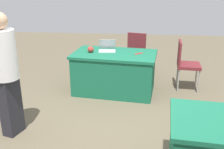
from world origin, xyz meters
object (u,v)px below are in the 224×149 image
(person_attendee_standing, at_px, (6,70))
(table_foreground, at_px, (114,72))
(scissors_red, at_px, (139,54))
(laptop_silver, at_px, (107,49))
(yarn_ball, at_px, (91,49))
(chair_aisle, at_px, (138,50))
(chair_tucked_left, at_px, (185,62))

(person_attendee_standing, bearing_deg, table_foreground, 158.06)
(person_attendee_standing, height_order, scissors_red, person_attendee_standing)
(laptop_silver, bearing_deg, yarn_ball, 20.16)
(person_attendee_standing, bearing_deg, chair_aisle, 164.79)
(table_foreground, bearing_deg, chair_aisle, -110.74)
(table_foreground, height_order, person_attendee_standing, person_attendee_standing)
(person_attendee_standing, distance_m, yarn_ball, 1.85)
(table_foreground, relative_size, laptop_silver, 4.91)
(chair_tucked_left, bearing_deg, scissors_red, -68.08)
(table_foreground, height_order, laptop_silver, laptop_silver)
(table_foreground, bearing_deg, yarn_ball, -0.68)
(table_foreground, relative_size, scissors_red, 9.18)
(chair_tucked_left, xyz_separation_m, laptop_silver, (1.53, 0.13, 0.26))
(table_foreground, distance_m, person_attendee_standing, 2.17)
(yarn_ball, xyz_separation_m, scissors_red, (-0.91, 0.02, -0.06))
(table_foreground, distance_m, scissors_red, 0.60)
(person_attendee_standing, xyz_separation_m, yarn_ball, (-0.86, -1.64, -0.12))
(laptop_silver, xyz_separation_m, yarn_ball, (0.30, 0.14, 0.02))
(chair_aisle, bearing_deg, chair_tucked_left, -29.66)
(table_foreground, height_order, scissors_red, scissors_red)
(scissors_red, bearing_deg, table_foreground, -41.77)
(person_attendee_standing, distance_m, laptop_silver, 2.12)
(chair_tucked_left, height_order, yarn_ball, chair_tucked_left)
(laptop_silver, height_order, yarn_ball, laptop_silver)
(yarn_ball, bearing_deg, chair_tucked_left, -171.77)
(chair_aisle, relative_size, person_attendee_standing, 0.56)
(chair_aisle, height_order, scissors_red, chair_aisle)
(chair_tucked_left, height_order, person_attendee_standing, person_attendee_standing)
(person_attendee_standing, relative_size, yarn_ball, 14.57)
(table_foreground, bearing_deg, person_attendee_standing, 51.09)
(chair_tucked_left, distance_m, person_attendee_standing, 3.32)
(table_foreground, height_order, chair_aisle, chair_aisle)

